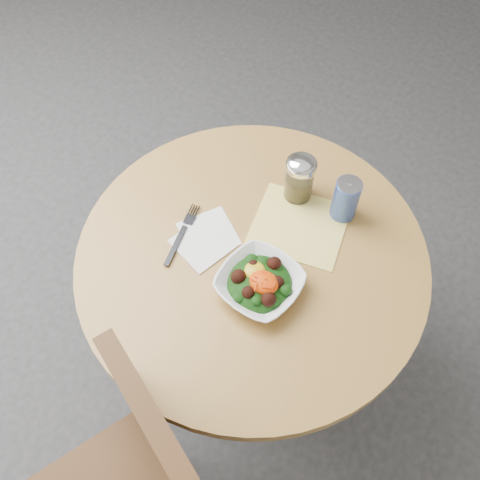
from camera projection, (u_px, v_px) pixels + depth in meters
The scene contains 8 objects.
ground at pixel (248, 357), 1.99m from camera, with size 6.00×6.00×0.00m, color #2C2C2F.
table at pixel (251, 289), 1.53m from camera, with size 0.90×0.90×0.75m.
cloth_napkin at pixel (299, 225), 1.40m from camera, with size 0.24×0.22×0.00m, color yellow.
paper_napkins at pixel (206, 238), 1.38m from camera, with size 0.18×0.20×0.00m.
salad_bowl at pixel (260, 283), 1.28m from camera, with size 0.21×0.21×0.07m.
fork at pixel (183, 232), 1.39m from camera, with size 0.06×0.20×0.00m.
spice_shaker at pixel (300, 178), 1.40m from camera, with size 0.08×0.08×0.14m.
beverage_can at pixel (346, 199), 1.37m from camera, with size 0.07×0.07×0.13m.
Camera 1 is at (0.35, -0.61, 1.92)m, focal length 40.00 mm.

